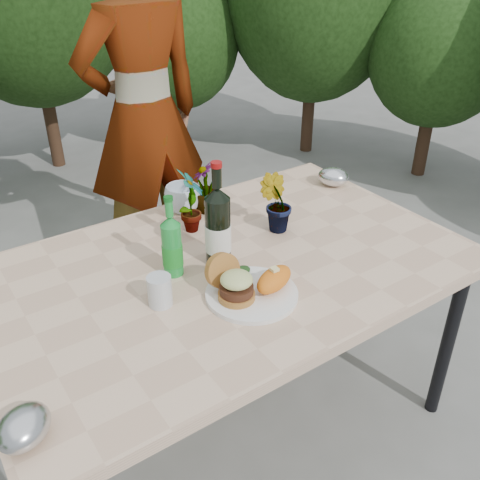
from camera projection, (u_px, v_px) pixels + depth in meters
ground at (229, 420)px, 2.15m from camera, size 80.00×80.00×0.00m
patio_table at (227, 278)px, 1.79m from camera, size 1.60×1.00×0.75m
shrub_hedge at (63, 30)px, 2.89m from camera, size 6.96×5.15×2.46m
dinner_plate at (252, 294)px, 1.61m from camera, size 0.28×0.28×0.01m
burger_stack at (233, 283)px, 1.57m from camera, size 0.11×0.16×0.11m
sweet_potato at (274, 279)px, 1.60m from camera, size 0.17×0.12×0.06m
grilled_veg at (239, 272)px, 1.67m from camera, size 0.08×0.05×0.03m
wine_bottle at (218, 227)px, 1.71m from camera, size 0.09×0.09×0.35m
sparkling_water at (172, 247)px, 1.66m from camera, size 0.07×0.07×0.27m
plastic_cup at (160, 291)px, 1.55m from camera, size 0.07×0.07×0.09m
seedling_left at (191, 201)px, 1.89m from camera, size 0.14×0.15×0.24m
seedling_mid at (276, 204)px, 1.91m from camera, size 0.15×0.15×0.21m
seedling_right at (206, 187)px, 2.04m from camera, size 0.16×0.16×0.20m
blue_bowl at (183, 199)px, 2.05m from camera, size 0.14×0.14×0.11m
foil_packet_left at (24, 427)px, 1.14m from camera, size 0.17×0.17×0.08m
foil_packet_right at (333, 177)px, 2.27m from camera, size 0.16×0.17×0.08m
person at (144, 117)px, 2.61m from camera, size 0.68×0.46×1.80m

